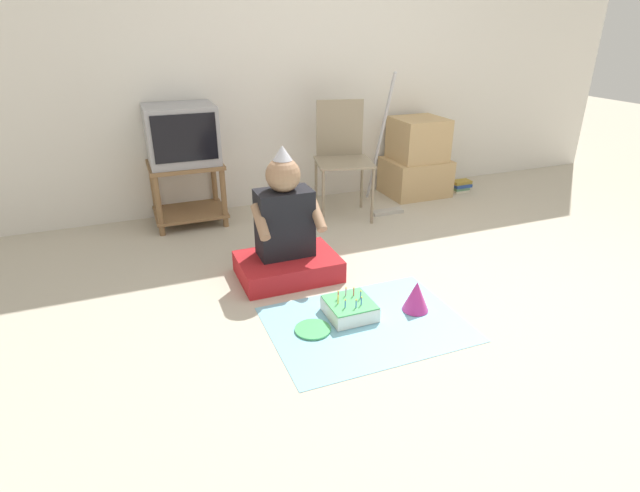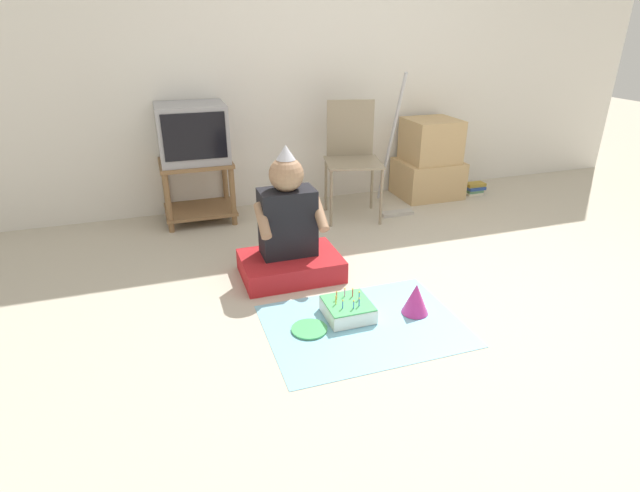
{
  "view_description": "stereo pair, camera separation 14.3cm",
  "coord_description": "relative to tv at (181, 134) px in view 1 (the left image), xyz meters",
  "views": [
    {
      "loc": [
        -1.66,
        -2.04,
        1.53
      ],
      "look_at": [
        -0.7,
        0.38,
        0.35
      ],
      "focal_mm": 28.0,
      "sensor_mm": 36.0,
      "label": 1
    },
    {
      "loc": [
        -1.53,
        -2.09,
        1.53
      ],
      "look_at": [
        -0.7,
        0.38,
        0.35
      ],
      "focal_mm": 28.0,
      "sensor_mm": 36.0,
      "label": 2
    }
  ],
  "objects": [
    {
      "name": "book_pile",
      "position": [
        2.57,
        -0.14,
        -0.67
      ],
      "size": [
        0.19,
        0.14,
        0.11
      ],
      "color": "beige",
      "rests_on": "ground_plane"
    },
    {
      "name": "folding_chair",
      "position": [
        1.24,
        -0.25,
        -0.18
      ],
      "size": [
        0.53,
        0.51,
        0.94
      ],
      "color": "gray",
      "rests_on": "ground_plane"
    },
    {
      "name": "ground_plane",
      "position": [
        1.23,
        -1.93,
        -0.73
      ],
      "size": [
        16.0,
        16.0,
        0.0
      ],
      "primitive_type": "plane",
      "color": "#BCB29E"
    },
    {
      "name": "wall_back",
      "position": [
        1.23,
        0.26,
        0.55
      ],
      "size": [
        6.4,
        0.06,
        2.55
      ],
      "color": "silver",
      "rests_on": "ground_plane"
    },
    {
      "name": "tv",
      "position": [
        0.0,
        0.0,
        0.0
      ],
      "size": [
        0.52,
        0.44,
        0.45
      ],
      "color": "#99999E",
      "rests_on": "tv_stand"
    },
    {
      "name": "birthday_cake",
      "position": [
        0.62,
        -1.79,
        -0.67
      ],
      "size": [
        0.26,
        0.26,
        0.14
      ],
      "color": "white",
      "rests_on": "party_cloth"
    },
    {
      "name": "paper_plate",
      "position": [
        0.37,
        -1.86,
        -0.71
      ],
      "size": [
        0.2,
        0.2,
        0.01
      ],
      "color": "#4CB266",
      "rests_on": "party_cloth"
    },
    {
      "name": "person_seated",
      "position": [
        0.45,
        -1.18,
        -0.46
      ],
      "size": [
        0.63,
        0.45,
        0.85
      ],
      "color": "red",
      "rests_on": "ground_plane"
    },
    {
      "name": "tv_stand",
      "position": [
        0.0,
        -0.0,
        -0.43
      ],
      "size": [
        0.56,
        0.46,
        0.5
      ],
      "color": "olive",
      "rests_on": "ground_plane"
    },
    {
      "name": "dust_mop",
      "position": [
        1.61,
        -0.32,
        -0.39
      ],
      "size": [
        0.28,
        0.44,
        1.17
      ],
      "color": "#B2ADA3",
      "rests_on": "ground_plane"
    },
    {
      "name": "party_hat_blue",
      "position": [
        0.99,
        -1.88,
        -0.63
      ],
      "size": [
        0.15,
        0.15,
        0.18
      ],
      "color": "#CC338C",
      "rests_on": "party_cloth"
    },
    {
      "name": "cardboard_box_stack",
      "position": [
        2.11,
        -0.04,
        -0.39
      ],
      "size": [
        0.56,
        0.47,
        0.72
      ],
      "color": "tan",
      "rests_on": "ground_plane"
    },
    {
      "name": "party_cloth",
      "position": [
        0.67,
        -1.91,
        -0.72
      ],
      "size": [
        1.06,
        0.78,
        0.01
      ],
      "color": "#7FC6E0",
      "rests_on": "ground_plane"
    }
  ]
}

